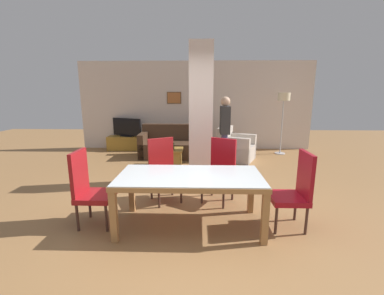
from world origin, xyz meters
TOP-DOWN VIEW (x-y plane):
  - ground_plane at (0.00, 0.00)m, footprint 18.00×18.00m
  - back_wall at (-0.00, 4.89)m, footprint 7.20×0.09m
  - divider_pillar at (0.15, 1.80)m, footprint 0.45×0.36m
  - dining_table at (0.00, 0.00)m, footprint 1.89×0.93m
  - dining_chair_far_right at (0.47, 0.87)m, footprint 0.62×0.62m
  - dining_chair_head_left at (-1.35, 0.00)m, footprint 0.46×0.46m
  - dining_chair_far_left at (-0.47, 0.86)m, footprint 0.62×0.62m
  - dining_chair_head_right at (1.38, 0.00)m, footprint 0.46×0.46m
  - sofa at (-0.53, 3.81)m, footprint 1.96×0.87m
  - armchair at (1.08, 3.51)m, footprint 1.11×1.10m
  - coffee_table at (-0.65, 2.84)m, footprint 0.74×0.56m
  - bottle at (-0.51, 2.70)m, footprint 0.08×0.08m
  - tv_stand at (-2.12, 4.61)m, footprint 1.21×0.40m
  - tv_screen at (-2.12, 4.61)m, footprint 0.94×0.39m
  - floor_lamp at (2.50, 4.22)m, footprint 0.34×0.34m
  - standing_person at (0.72, 2.84)m, footprint 0.22×0.38m

SIDE VIEW (x-z plane):
  - ground_plane at x=0.00m, z-range 0.00..0.00m
  - tv_stand at x=-2.12m, z-range 0.00..0.43m
  - coffee_table at x=-0.65m, z-range 0.01..0.44m
  - sofa at x=-0.53m, z-range -0.14..0.74m
  - armchair at x=1.08m, z-range -0.14..0.74m
  - bottle at x=-0.51m, z-range 0.40..0.66m
  - dining_chair_far_right at x=0.47m, z-range 0.02..1.05m
  - dining_chair_head_left at x=-1.35m, z-range 0.02..1.05m
  - dining_chair_far_left at x=-0.47m, z-range 0.02..1.05m
  - dining_chair_head_right at x=1.38m, z-range 0.02..1.05m
  - dining_table at x=0.00m, z-range 0.23..0.95m
  - tv_screen at x=-2.12m, z-range 0.42..0.98m
  - standing_person at x=0.72m, z-range 0.13..1.81m
  - divider_pillar at x=0.15m, z-range 0.00..2.70m
  - back_wall at x=0.00m, z-range 0.00..2.70m
  - floor_lamp at x=2.50m, z-range 0.61..2.37m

